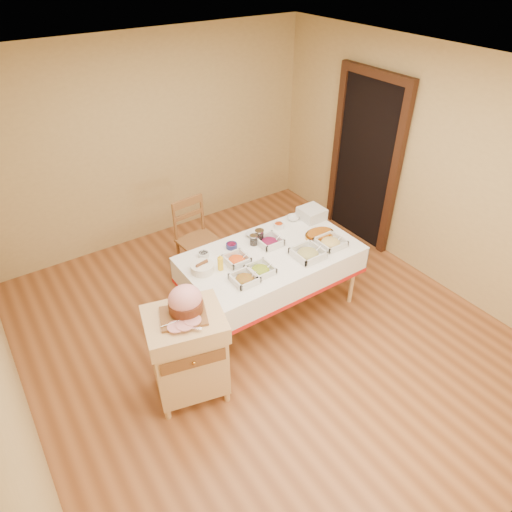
% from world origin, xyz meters
% --- Properties ---
extents(room_shell, '(5.00, 5.00, 5.00)m').
position_xyz_m(room_shell, '(0.00, 0.00, 1.30)').
color(room_shell, '#99592F').
rests_on(room_shell, ground).
extents(doorway, '(0.09, 1.10, 2.20)m').
position_xyz_m(doorway, '(2.20, 0.90, 1.11)').
color(doorway, black).
rests_on(doorway, ground).
extents(dining_table, '(1.82, 1.02, 0.76)m').
position_xyz_m(dining_table, '(0.30, 0.30, 0.60)').
color(dining_table, '#DFB67A').
rests_on(dining_table, ground).
extents(butcher_cart, '(0.76, 0.68, 0.91)m').
position_xyz_m(butcher_cart, '(-0.95, -0.21, 0.52)').
color(butcher_cart, '#DFB67A').
rests_on(butcher_cart, ground).
extents(dining_chair, '(0.47, 0.45, 0.98)m').
position_xyz_m(dining_chair, '(-0.04, 1.32, 0.50)').
color(dining_chair, brown).
rests_on(dining_chair, ground).
extents(ham_on_board, '(0.40, 0.38, 0.26)m').
position_xyz_m(ham_on_board, '(-0.91, -0.18, 1.03)').
color(ham_on_board, brown).
rests_on(ham_on_board, butcher_cart).
extents(serving_dish_a, '(0.24, 0.23, 0.10)m').
position_xyz_m(serving_dish_a, '(-0.18, 0.06, 0.79)').
color(serving_dish_a, silver).
rests_on(serving_dish_a, dining_table).
extents(serving_dish_b, '(0.24, 0.24, 0.10)m').
position_xyz_m(serving_dish_b, '(0.02, 0.09, 0.79)').
color(serving_dish_b, silver).
rests_on(serving_dish_b, dining_table).
extents(serving_dish_c, '(0.29, 0.29, 0.12)m').
position_xyz_m(serving_dish_c, '(0.57, 0.04, 0.80)').
color(serving_dish_c, silver).
rests_on(serving_dish_c, dining_table).
extents(serving_dish_d, '(0.27, 0.27, 0.10)m').
position_xyz_m(serving_dish_d, '(0.90, 0.06, 0.79)').
color(serving_dish_d, silver).
rests_on(serving_dish_d, dining_table).
extents(serving_dish_e, '(0.24, 0.22, 0.11)m').
position_xyz_m(serving_dish_e, '(-0.08, 0.36, 0.79)').
color(serving_dish_e, silver).
rests_on(serving_dish_e, dining_table).
extents(serving_dish_f, '(0.25, 0.24, 0.11)m').
position_xyz_m(serving_dish_f, '(0.38, 0.43, 0.80)').
color(serving_dish_f, silver).
rests_on(serving_dish_f, dining_table).
extents(small_bowl_left, '(0.11, 0.11, 0.05)m').
position_xyz_m(small_bowl_left, '(-0.31, 0.63, 0.79)').
color(small_bowl_left, silver).
rests_on(small_bowl_left, dining_table).
extents(small_bowl_mid, '(0.12, 0.12, 0.05)m').
position_xyz_m(small_bowl_mid, '(0.01, 0.61, 0.79)').
color(small_bowl_mid, navy).
rests_on(small_bowl_mid, dining_table).
extents(small_bowl_right, '(0.11, 0.11, 0.06)m').
position_xyz_m(small_bowl_right, '(0.65, 0.65, 0.79)').
color(small_bowl_right, silver).
rests_on(small_bowl_right, dining_table).
extents(bowl_white_imported, '(0.20, 0.20, 0.04)m').
position_xyz_m(bowl_white_imported, '(0.33, 0.66, 0.78)').
color(bowl_white_imported, silver).
rests_on(bowl_white_imported, dining_table).
extents(bowl_small_imported, '(0.15, 0.15, 0.04)m').
position_xyz_m(bowl_small_imported, '(0.90, 0.69, 0.78)').
color(bowl_small_imported, silver).
rests_on(bowl_small_imported, dining_table).
extents(preserve_jar_left, '(0.09, 0.09, 0.11)m').
position_xyz_m(preserve_jar_left, '(0.24, 0.53, 0.81)').
color(preserve_jar_left, silver).
rests_on(preserve_jar_left, dining_table).
extents(preserve_jar_right, '(0.10, 0.10, 0.13)m').
position_xyz_m(preserve_jar_right, '(0.33, 0.56, 0.82)').
color(preserve_jar_right, silver).
rests_on(preserve_jar_right, dining_table).
extents(mustard_bottle, '(0.06, 0.06, 0.17)m').
position_xyz_m(mustard_bottle, '(-0.28, 0.35, 0.84)').
color(mustard_bottle, yellow).
rests_on(mustard_bottle, dining_table).
extents(bread_basket, '(0.23, 0.23, 0.10)m').
position_xyz_m(bread_basket, '(-0.44, 0.42, 0.80)').
color(bread_basket, white).
rests_on(bread_basket, dining_table).
extents(plate_stack, '(0.26, 0.26, 0.13)m').
position_xyz_m(plate_stack, '(1.09, 0.60, 0.82)').
color(plate_stack, silver).
rests_on(plate_stack, dining_table).
extents(brass_platter, '(0.35, 0.25, 0.05)m').
position_xyz_m(brass_platter, '(0.92, 0.26, 0.78)').
color(brass_platter, '#C38A37').
rests_on(brass_platter, dining_table).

